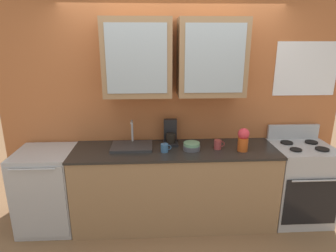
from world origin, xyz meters
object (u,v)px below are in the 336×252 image
(bowl_stack, at_px, (192,146))
(cup_near_bowls, at_px, (218,144))
(vase, at_px, (243,139))
(dishwasher, at_px, (48,189))
(stove_range, at_px, (299,182))
(sink_faucet, at_px, (132,146))
(coffee_maker, at_px, (170,135))
(cup_near_sink, at_px, (165,148))

(bowl_stack, xyz_separation_m, cup_near_bowls, (0.30, 0.01, 0.01))
(vase, bearing_deg, dishwasher, 177.74)
(bowl_stack, bearing_deg, stove_range, 1.30)
(sink_faucet, bearing_deg, coffee_maker, 14.14)
(stove_range, height_order, sink_faucet, sink_faucet)
(bowl_stack, bearing_deg, coffee_maker, 136.13)
(stove_range, bearing_deg, dishwasher, -179.92)
(cup_near_sink, bearing_deg, coffee_maker, 73.15)
(sink_faucet, distance_m, cup_near_bowls, 0.98)
(sink_faucet, xyz_separation_m, dishwasher, (-0.98, -0.08, -0.49))
(sink_faucet, bearing_deg, bowl_stack, -8.65)
(stove_range, distance_m, bowl_stack, 1.41)
(stove_range, relative_size, coffee_maker, 3.83)
(cup_near_bowls, xyz_separation_m, coffee_maker, (-0.52, 0.21, 0.05))
(bowl_stack, bearing_deg, dishwasher, 179.11)
(stove_range, distance_m, dishwasher, 2.97)
(sink_faucet, xyz_separation_m, cup_near_sink, (0.37, -0.15, 0.02))
(vase, distance_m, cup_near_bowls, 0.29)
(vase, bearing_deg, stove_range, 6.96)
(cup_near_sink, xyz_separation_m, dishwasher, (-1.35, 0.07, -0.51))
(vase, xyz_separation_m, dishwasher, (-2.21, 0.09, -0.60))
(sink_faucet, height_order, coffee_maker, sink_faucet)
(sink_faucet, relative_size, dishwasher, 0.50)
(cup_near_bowls, bearing_deg, dishwasher, 179.50)
(cup_near_bowls, bearing_deg, bowl_stack, -178.34)
(cup_near_sink, height_order, cup_near_bowls, cup_near_bowls)
(cup_near_bowls, bearing_deg, sink_faucet, 174.49)
(sink_faucet, xyz_separation_m, bowl_stack, (0.68, -0.10, 0.02))
(stove_range, relative_size, cup_near_sink, 9.33)
(sink_faucet, bearing_deg, stove_range, -2.10)
(cup_near_bowls, height_order, coffee_maker, coffee_maker)
(sink_faucet, xyz_separation_m, cup_near_bowls, (0.97, -0.09, 0.03))
(stove_range, bearing_deg, coffee_maker, 173.10)
(sink_faucet, distance_m, dishwasher, 1.09)
(cup_near_sink, bearing_deg, bowl_stack, 9.11)
(stove_range, xyz_separation_m, sink_faucet, (-1.99, 0.07, 0.48))
(vase, relative_size, cup_near_sink, 2.20)
(bowl_stack, xyz_separation_m, vase, (0.56, -0.06, 0.10))
(vase, xyz_separation_m, cup_near_sink, (-0.87, 0.01, -0.09))
(bowl_stack, bearing_deg, cup_near_bowls, 1.66)
(stove_range, height_order, coffee_maker, coffee_maker)
(cup_near_sink, distance_m, dishwasher, 1.44)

